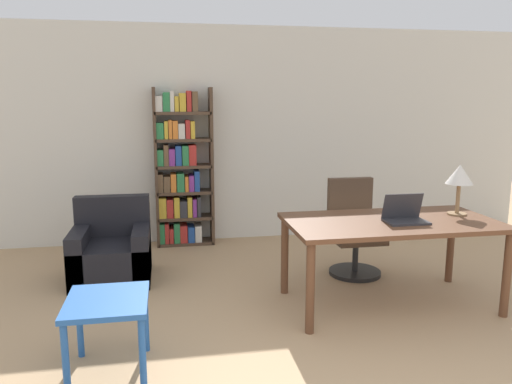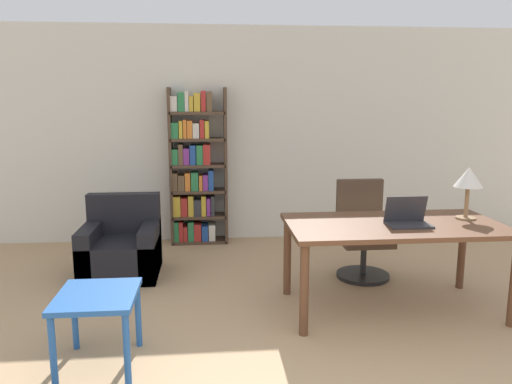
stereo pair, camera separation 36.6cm
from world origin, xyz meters
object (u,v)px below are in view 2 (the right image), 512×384
(laptop, at_px, (408,219))
(armchair, at_px, (122,249))
(bookshelf, at_px, (195,171))
(side_table_blue, at_px, (97,305))
(desk, at_px, (394,233))
(table_lamp, at_px, (469,180))
(office_chair, at_px, (362,234))

(laptop, xyz_separation_m, armchair, (-2.55, 1.19, -0.55))
(armchair, relative_size, bookshelf, 0.42)
(side_table_blue, bearing_deg, desk, 17.63)
(table_lamp, xyz_separation_m, bookshelf, (-2.41, 2.14, -0.20))
(table_lamp, xyz_separation_m, side_table_blue, (-2.99, -0.83, -0.68))
(armchair, xyz_separation_m, bookshelf, (0.74, 1.12, 0.65))
(desk, bearing_deg, bookshelf, 127.73)
(office_chair, height_order, side_table_blue, office_chair)
(desk, bearing_deg, table_lamp, 8.25)
(table_lamp, distance_m, side_table_blue, 3.18)
(side_table_blue, height_order, bookshelf, bookshelf)
(office_chair, relative_size, side_table_blue, 1.70)
(office_chair, relative_size, armchair, 1.22)
(laptop, bearing_deg, table_lamp, 16.31)
(office_chair, bearing_deg, side_table_blue, -145.44)
(desk, distance_m, side_table_blue, 2.44)
(desk, height_order, armchair, armchair)
(desk, relative_size, office_chair, 1.84)
(office_chair, bearing_deg, bookshelf, 141.39)
(table_lamp, bearing_deg, office_chair, 131.91)
(office_chair, relative_size, bookshelf, 0.51)
(laptop, height_order, table_lamp, table_lamp)
(side_table_blue, bearing_deg, laptop, 15.37)
(office_chair, bearing_deg, desk, -89.92)
(bookshelf, bearing_deg, office_chair, -38.61)
(laptop, xyz_separation_m, bookshelf, (-1.81, 2.32, 0.10))
(office_chair, bearing_deg, armchair, 174.03)
(table_lamp, relative_size, office_chair, 0.46)
(office_chair, distance_m, side_table_blue, 2.80)
(desk, bearing_deg, side_table_blue, -162.37)
(table_lamp, bearing_deg, side_table_blue, -164.44)
(desk, height_order, laptop, laptop)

